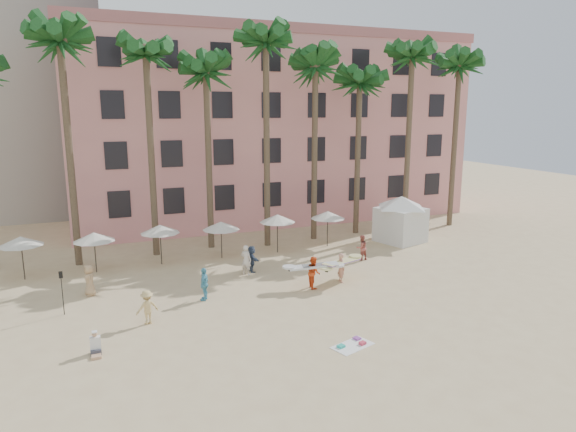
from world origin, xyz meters
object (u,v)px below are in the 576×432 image
at_px(carrier_yellow, 341,266).
at_px(pink_hotel, 266,130).
at_px(cabana, 401,215).
at_px(carrier_white, 314,271).

bearing_deg(carrier_yellow, pink_hotel, 82.42).
height_order(pink_hotel, carrier_yellow, pink_hotel).
bearing_deg(pink_hotel, cabana, -68.11).
bearing_deg(pink_hotel, carrier_yellow, -97.58).
bearing_deg(cabana, carrier_white, -146.44).
height_order(cabana, carrier_yellow, cabana).
bearing_deg(cabana, carrier_yellow, -142.02).
height_order(cabana, carrier_white, cabana).
distance_m(cabana, carrier_white, 12.54).
relative_size(cabana, carrier_white, 1.94).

